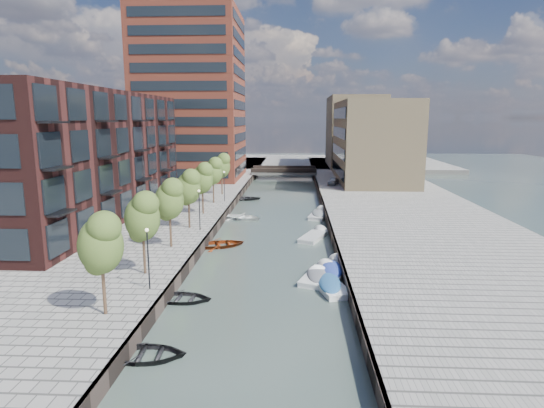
# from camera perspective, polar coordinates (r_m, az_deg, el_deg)

# --- Properties ---
(water) EXTENTS (300.00, 300.00, 0.00)m
(water) POSITION_cam_1_polar(r_m,az_deg,el_deg) (61.26, 0.72, -0.66)
(water) COLOR #38473F
(water) RESTS_ON ground
(quay_left) EXTENTS (60.00, 140.00, 1.00)m
(quay_left) POSITION_cam_1_polar(r_m,az_deg,el_deg) (72.17, -29.18, 0.11)
(quay_left) COLOR gray
(quay_left) RESTS_ON ground
(quay_right) EXTENTS (20.00, 140.00, 1.00)m
(quay_right) POSITION_cam_1_polar(r_m,az_deg,el_deg) (62.62, 15.51, -0.34)
(quay_right) COLOR gray
(quay_right) RESTS_ON ground
(quay_wall_left) EXTENTS (0.25, 140.00, 1.00)m
(quay_wall_left) POSITION_cam_1_polar(r_m,az_deg,el_deg) (61.70, -4.95, -0.14)
(quay_wall_left) COLOR #332823
(quay_wall_left) RESTS_ON ground
(quay_wall_right) EXTENTS (0.25, 140.00, 1.00)m
(quay_wall_right) POSITION_cam_1_polar(r_m,az_deg,el_deg) (61.23, 6.43, -0.25)
(quay_wall_right) COLOR #332823
(quay_wall_right) RESTS_ON ground
(far_closure) EXTENTS (80.00, 40.00, 1.00)m
(far_closure) POSITION_cam_1_polar(r_m,az_deg,el_deg) (120.59, 1.86, 5.21)
(far_closure) COLOR gray
(far_closure) RESTS_ON ground
(apartment_block) EXTENTS (8.00, 38.00, 14.00)m
(apartment_block) POSITION_cam_1_polar(r_m,az_deg,el_deg) (54.94, -21.15, 5.74)
(apartment_block) COLOR black
(apartment_block) RESTS_ON quay_left
(tower) EXTENTS (18.00, 18.00, 30.00)m
(tower) POSITION_cam_1_polar(r_m,az_deg,el_deg) (87.27, -10.10, 13.14)
(tower) COLOR brown
(tower) RESTS_ON quay_left
(tan_block_near) EXTENTS (12.00, 25.00, 14.00)m
(tan_block_near) POSITION_cam_1_polar(r_m,az_deg,el_deg) (83.23, 12.53, 7.66)
(tan_block_near) COLOR tan
(tan_block_near) RESTS_ON quay_right
(tan_block_far) EXTENTS (12.00, 20.00, 16.00)m
(tan_block_far) POSITION_cam_1_polar(r_m,az_deg,el_deg) (108.91, 10.31, 8.94)
(tan_block_far) COLOR tan
(tan_block_far) RESTS_ON quay_right
(bridge) EXTENTS (13.00, 6.00, 1.30)m
(bridge) POSITION_cam_1_polar(r_m,az_deg,el_deg) (92.66, 1.51, 4.10)
(bridge) COLOR gray
(bridge) RESTS_ON ground
(tree_0) EXTENTS (2.50, 2.50, 5.95)m
(tree_0) POSITION_cam_1_polar(r_m,az_deg,el_deg) (27.22, -20.72, -4.44)
(tree_0) COLOR #382619
(tree_0) RESTS_ON quay_left
(tree_1) EXTENTS (2.50, 2.50, 5.95)m
(tree_1) POSITION_cam_1_polar(r_m,az_deg,el_deg) (33.55, -15.98, -1.37)
(tree_1) COLOR #382619
(tree_1) RESTS_ON quay_left
(tree_2) EXTENTS (2.50, 2.50, 5.95)m
(tree_2) POSITION_cam_1_polar(r_m,az_deg,el_deg) (40.11, -12.78, 0.71)
(tree_2) COLOR #382619
(tree_2) RESTS_ON quay_left
(tree_3) EXTENTS (2.50, 2.50, 5.95)m
(tree_3) POSITION_cam_1_polar(r_m,az_deg,el_deg) (46.80, -10.48, 2.21)
(tree_3) COLOR #382619
(tree_3) RESTS_ON quay_left
(tree_4) EXTENTS (2.50, 2.50, 5.95)m
(tree_4) POSITION_cam_1_polar(r_m,az_deg,el_deg) (53.56, -8.75, 3.32)
(tree_4) COLOR #382619
(tree_4) RESTS_ON quay_left
(tree_5) EXTENTS (2.50, 2.50, 5.95)m
(tree_5) POSITION_cam_1_polar(r_m,az_deg,el_deg) (60.38, -7.41, 4.19)
(tree_5) COLOR #382619
(tree_5) RESTS_ON quay_left
(tree_6) EXTENTS (2.50, 2.50, 5.95)m
(tree_6) POSITION_cam_1_polar(r_m,az_deg,el_deg) (67.24, -6.35, 4.87)
(tree_6) COLOR #382619
(tree_6) RESTS_ON quay_left
(lamp_0) EXTENTS (0.24, 0.24, 4.12)m
(lamp_0) POSITION_cam_1_polar(r_m,az_deg,el_deg) (30.82, -15.31, -5.84)
(lamp_0) COLOR black
(lamp_0) RESTS_ON quay_left
(lamp_1) EXTENTS (0.24, 0.24, 4.12)m
(lamp_1) POSITION_cam_1_polar(r_m,az_deg,el_deg) (45.85, -9.11, -0.20)
(lamp_1) COLOR black
(lamp_1) RESTS_ON quay_left
(lamp_2) EXTENTS (0.24, 0.24, 4.12)m
(lamp_2) POSITION_cam_1_polar(r_m,az_deg,el_deg) (61.37, -6.01, 2.63)
(lamp_2) COLOR black
(lamp_2) RESTS_ON quay_left
(sloop_0) EXTENTS (4.42, 3.28, 0.88)m
(sloop_0) POSITION_cam_1_polar(r_m,az_deg,el_deg) (25.41, -15.59, -18.14)
(sloop_0) COLOR black
(sloop_0) RESTS_ON ground
(sloop_1) EXTENTS (4.28, 3.16, 0.85)m
(sloop_1) POSITION_cam_1_polar(r_m,az_deg,el_deg) (31.83, -11.26, -11.84)
(sloop_1) COLOR black
(sloop_1) RESTS_ON ground
(sloop_2) EXTENTS (5.41, 4.66, 0.94)m
(sloop_2) POSITION_cam_1_polar(r_m,az_deg,el_deg) (43.94, -6.38, -5.32)
(sloop_2) COLOR maroon
(sloop_2) RESTS_ON ground
(sloop_3) EXTENTS (5.47, 4.67, 0.96)m
(sloop_3) POSITION_cam_1_polar(r_m,az_deg,el_deg) (55.32, -3.72, -1.92)
(sloop_3) COLOR white
(sloop_3) RESTS_ON ground
(sloop_4) EXTENTS (4.90, 3.81, 0.93)m
(sloop_4) POSITION_cam_1_polar(r_m,az_deg,el_deg) (68.31, -3.29, 0.52)
(sloop_4) COLOR #242326
(sloop_4) RESTS_ON ground
(motorboat_0) EXTENTS (3.09, 5.37, 1.69)m
(motorboat_0) POSITION_cam_1_polar(r_m,az_deg,el_deg) (33.87, 6.94, -9.91)
(motorboat_0) COLOR white
(motorboat_0) RESTS_ON ground
(motorboat_1) EXTENTS (3.13, 5.10, 1.61)m
(motorboat_1) POSITION_cam_1_polar(r_m,az_deg,el_deg) (35.61, 5.86, -8.86)
(motorboat_1) COLOR silver
(motorboat_1) RESTS_ON ground
(motorboat_2) EXTENTS (3.29, 5.17, 1.63)m
(motorboat_2) POSITION_cam_1_polar(r_m,az_deg,el_deg) (47.04, 5.38, -4.10)
(motorboat_2) COLOR beige
(motorboat_2) RESTS_ON ground
(motorboat_3) EXTENTS (2.85, 5.29, 1.68)m
(motorboat_3) POSITION_cam_1_polar(r_m,az_deg,el_deg) (36.88, 7.70, -8.19)
(motorboat_3) COLOR #B6B6B4
(motorboat_3) RESTS_ON ground
(motorboat_4) EXTENTS (2.92, 5.54, 1.76)m
(motorboat_4) POSITION_cam_1_polar(r_m,az_deg,el_deg) (57.15, 5.95, -1.33)
(motorboat_4) COLOR #BBBAB9
(motorboat_4) RESTS_ON ground
(car) EXTENTS (2.51, 3.79, 1.20)m
(car) POSITION_cam_1_polar(r_m,az_deg,el_deg) (77.56, 7.68, 2.86)
(car) COLOR #A8ABAD
(car) RESTS_ON quay_right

